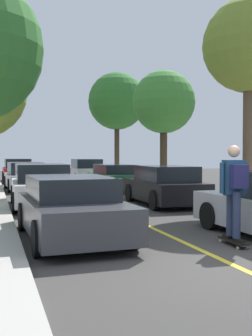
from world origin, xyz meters
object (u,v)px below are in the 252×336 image
(parked_car_left_far, at_px, (25,176))
(parked_car_right_near, at_px, (164,186))
(parked_car_left_farthest, at_px, (17,170))
(street_tree_right_near, at_px, (164,103))
(parked_car_right_far, at_px, (115,178))
(street_tree_right_nearest, at_px, (250,47))
(street_tree_right_far, at_px, (117,101))
(parked_car_right_farthest, at_px, (86,171))
(parked_car_left_nearest, at_px, (71,208))
(fire_hydrant, at_px, (228,194))
(parked_car_left_near, at_px, (41,186))
(skateboard, at_px, (233,241))
(skateboarder, at_px, (234,186))

(parked_car_left_far, relative_size, parked_car_right_near, 1.00)
(parked_car_left_farthest, xyz_separation_m, street_tree_right_near, (6.22, -8.99, 3.46))
(parked_car_left_far, relative_size, parked_car_right_far, 0.99)
(street_tree_right_nearest, distance_m, street_tree_right_far, 14.66)
(parked_car_right_farthest, relative_size, street_tree_right_nearest, 0.68)
(parked_car_left_nearest, relative_size, fire_hydrant, 5.80)
(parked_car_right_farthest, distance_m, street_tree_right_nearest, 15.24)
(parked_car_left_near, relative_size, parked_car_right_far, 0.99)
(parked_car_right_farthest, xyz_separation_m, street_tree_right_far, (2.09, 0.22, 4.47))
(parked_car_left_nearest, bearing_deg, street_tree_right_near, 57.58)
(parked_car_left_farthest, xyz_separation_m, parked_car_right_far, (4.12, -8.01, -0.10))
(skateboard, relative_size, skateboarder, 0.47)
(street_tree_right_far, bearing_deg, parked_car_right_far, -107.18)
(fire_hydrant, height_order, skateboarder, skateboarder)
(parked_car_right_near, bearing_deg, parked_car_right_farthest, 90.00)
(street_tree_right_far, distance_m, skateboarder, 19.86)
(parked_car_left_nearest, distance_m, street_tree_right_near, 12.13)
(parked_car_left_farthest, xyz_separation_m, parked_car_right_farthest, (4.12, -1.46, -0.02))
(parked_car_left_far, relative_size, street_tree_right_near, 0.74)
(parked_car_left_far, height_order, skateboard, parked_car_left_far)
(street_tree_right_nearest, distance_m, skateboarder, 6.88)
(street_tree_right_near, distance_m, street_tree_right_far, 7.81)
(parked_car_left_near, xyz_separation_m, skateboard, (2.85, -7.09, -0.61))
(street_tree_right_nearest, distance_m, fire_hydrant, 4.67)
(parked_car_left_nearest, xyz_separation_m, parked_car_left_near, (0.00, 5.51, 0.06))
(parked_car_right_near, bearing_deg, parked_car_left_far, 118.49)
(parked_car_left_nearest, bearing_deg, parked_car_right_farthest, 76.60)
(parked_car_right_far, xyz_separation_m, skateboarder, (-1.28, -12.38, 0.52))
(fire_hydrant, bearing_deg, street_tree_right_near, 84.94)
(street_tree_right_nearest, relative_size, skateboarder, 3.59)
(street_tree_right_nearest, height_order, fire_hydrant, street_tree_right_nearest)
(parked_car_left_near, distance_m, skateboard, 7.67)
(street_tree_right_near, height_order, street_tree_right_far, street_tree_right_far)
(street_tree_right_nearest, height_order, street_tree_right_near, street_tree_right_nearest)
(parked_car_right_far, bearing_deg, street_tree_right_far, 72.82)
(fire_hydrant, bearing_deg, parked_car_left_nearest, -151.06)
(parked_car_right_far, xyz_separation_m, fire_hydrant, (1.50, -7.66, -0.14))
(parked_car_right_far, height_order, street_tree_right_far, street_tree_right_far)
(street_tree_right_far, relative_size, skateboard, 8.11)
(parked_car_left_nearest, height_order, parked_car_left_farthest, parked_car_left_farthest)
(parked_car_left_far, distance_m, skateboarder, 14.28)
(parked_car_left_near, distance_m, skateboarder, 7.68)
(street_tree_right_nearest, bearing_deg, parked_car_right_far, 104.86)
(parked_car_left_far, xyz_separation_m, parked_car_left_farthest, (0.00, 6.41, 0.06))
(parked_car_right_far, distance_m, parked_car_right_farthest, 6.55)
(parked_car_right_near, xyz_separation_m, street_tree_right_far, (2.09, 12.76, 4.51))
(parked_car_left_far, xyz_separation_m, parked_car_right_far, (4.12, -1.61, -0.04))
(parked_car_left_far, distance_m, parked_car_left_farthest, 6.41)
(street_tree_right_near, relative_size, fire_hydrant, 7.95)
(parked_car_right_near, height_order, street_tree_right_nearest, street_tree_right_nearest)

